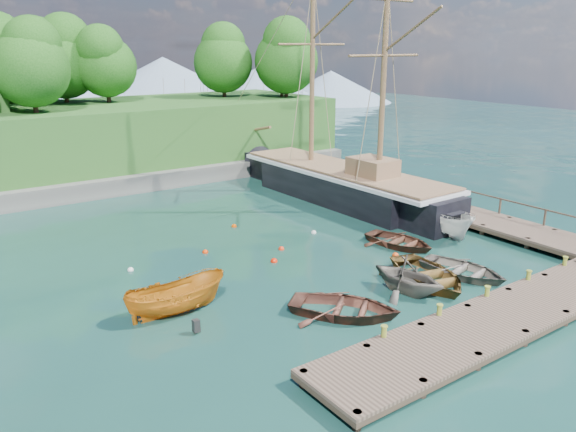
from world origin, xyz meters
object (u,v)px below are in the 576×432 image
rowboat_4 (399,246)px  schooner (342,187)px  motorboat_orange (177,314)px  cabin_boat_white (447,234)px  rowboat_0 (344,315)px  rowboat_1 (407,292)px  rowboat_2 (428,283)px  rowboat_3 (463,276)px

rowboat_4 → schooner: 9.98m
motorboat_orange → cabin_boat_white: cabin_boat_white is taller
rowboat_0 → cabin_boat_white: (11.78, 4.45, 0.00)m
rowboat_1 → schooner: schooner is taller
rowboat_1 → schooner: 15.85m
rowboat_0 → rowboat_4: rowboat_0 is taller
motorboat_orange → cabin_boat_white: (17.39, 0.32, 0.00)m
rowboat_1 → schooner: (7.85, 13.73, 1.02)m
schooner → motorboat_orange: bearing=-151.9°
rowboat_1 → cabin_boat_white: bearing=17.8°
rowboat_0 → motorboat_orange: (-5.61, 4.13, 0.00)m
rowboat_0 → schooner: 18.12m
rowboat_2 → rowboat_4: size_ratio=1.20×
cabin_boat_white → schooner: (-0.13, 9.38, 1.02)m
rowboat_4 → motorboat_orange: size_ratio=0.94×
rowboat_1 → motorboat_orange: bearing=146.1°
rowboat_4 → cabin_boat_white: cabin_boat_white is taller
rowboat_2 → cabin_boat_white: (6.37, 4.14, 0.00)m
motorboat_orange → rowboat_0: bearing=-123.2°
rowboat_3 → schooner: (4.25, 13.98, 1.02)m
cabin_boat_white → rowboat_0: bearing=-136.0°
schooner → rowboat_3: bearing=-108.2°
rowboat_4 → rowboat_2: bearing=-131.5°
rowboat_4 → cabin_boat_white: size_ratio=0.82×
rowboat_0 → rowboat_3: size_ratio=1.08×
rowboat_2 → cabin_boat_white: cabin_boat_white is taller
rowboat_0 → rowboat_3: rowboat_0 is taller
rowboat_3 → rowboat_0: bearing=167.5°
rowboat_3 → cabin_boat_white: size_ratio=0.86×
schooner → rowboat_2: bearing=-116.0°
rowboat_0 → schooner: bearing=10.7°
rowboat_4 → schooner: size_ratio=0.16×
cabin_boat_white → schooner: size_ratio=0.19×
schooner → rowboat_4: bearing=-113.1°
rowboat_2 → rowboat_3: (1.99, -0.46, 0.00)m
rowboat_0 → schooner: (11.65, 13.83, 1.02)m
rowboat_3 → motorboat_orange: size_ratio=0.98×
rowboat_3 → rowboat_2: bearing=155.6°
rowboat_0 → cabin_boat_white: size_ratio=0.93×
rowboat_1 → cabin_boat_white: 9.08m
cabin_boat_white → rowboat_4: bearing=-159.2°
rowboat_2 → rowboat_0: bearing=-161.9°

